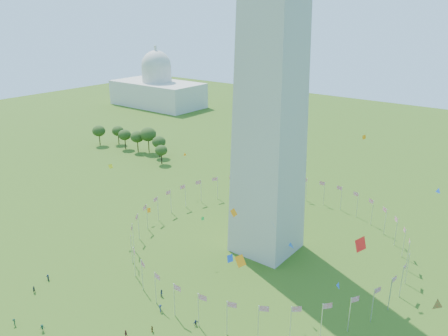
{
  "coord_description": "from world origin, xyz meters",
  "views": [
    {
      "loc": [
        61.54,
        -50.7,
        68.35
      ],
      "look_at": [
        -4.57,
        35.0,
        29.27
      ],
      "focal_mm": 35.0,
      "sensor_mm": 36.0,
      "label": 1
    }
  ],
  "objects": [
    {
      "name": "tree_line_west",
      "position": [
        -105.52,
        91.49,
        5.44
      ],
      "size": [
        54.72,
        15.79,
        12.81
      ],
      "color": "#32511B",
      "rests_on": "ground"
    },
    {
      "name": "kites_aloft",
      "position": [
        17.55,
        22.56,
        21.77
      ],
      "size": [
        102.97,
        76.62,
        37.99
      ],
      "color": "blue",
      "rests_on": "ground"
    },
    {
      "name": "capitol_building",
      "position": [
        -180.0,
        180.0,
        23.0
      ],
      "size": [
        70.0,
        35.0,
        46.0
      ],
      "primitive_type": null,
      "color": "beige",
      "rests_on": "ground"
    },
    {
      "name": "flag_ring",
      "position": [
        -0.0,
        50.0,
        4.5
      ],
      "size": [
        80.24,
        80.24,
        9.0
      ],
      "color": "silver",
      "rests_on": "ground"
    }
  ]
}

